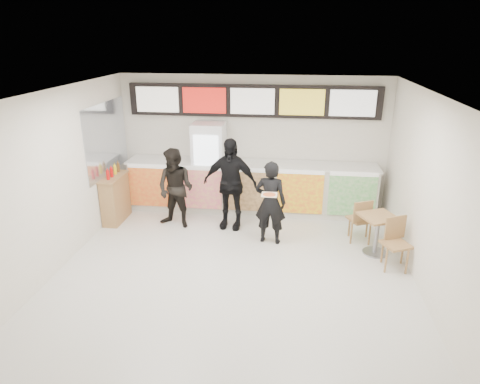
% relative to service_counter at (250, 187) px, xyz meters
% --- Properties ---
extents(floor, '(7.00, 7.00, 0.00)m').
position_rel_service_counter_xyz_m(floor, '(-0.00, -3.09, -0.57)').
color(floor, beige).
rests_on(floor, ground).
extents(ceiling, '(7.00, 7.00, 0.00)m').
position_rel_service_counter_xyz_m(ceiling, '(-0.00, -3.09, 2.43)').
color(ceiling, white).
rests_on(ceiling, wall_back).
extents(wall_back, '(6.00, 0.00, 6.00)m').
position_rel_service_counter_xyz_m(wall_back, '(-0.00, 0.41, 0.93)').
color(wall_back, silver).
rests_on(wall_back, floor).
extents(wall_left, '(0.00, 7.00, 7.00)m').
position_rel_service_counter_xyz_m(wall_left, '(-3.00, -3.09, 0.93)').
color(wall_left, silver).
rests_on(wall_left, floor).
extents(wall_right, '(0.00, 7.00, 7.00)m').
position_rel_service_counter_xyz_m(wall_right, '(3.00, -3.09, 0.93)').
color(wall_right, silver).
rests_on(wall_right, floor).
extents(service_counter, '(5.56, 0.77, 1.14)m').
position_rel_service_counter_xyz_m(service_counter, '(0.00, 0.00, 0.00)').
color(service_counter, silver).
rests_on(service_counter, floor).
extents(menu_board, '(5.50, 0.14, 0.70)m').
position_rel_service_counter_xyz_m(menu_board, '(0.00, 0.32, 1.88)').
color(menu_board, black).
rests_on(menu_board, wall_back).
extents(drinks_fridge, '(0.70, 0.67, 2.00)m').
position_rel_service_counter_xyz_m(drinks_fridge, '(-0.93, 0.02, 0.43)').
color(drinks_fridge, white).
rests_on(drinks_fridge, floor).
extents(mirror_panel, '(0.01, 2.00, 1.50)m').
position_rel_service_counter_xyz_m(mirror_panel, '(-2.99, -0.64, 1.18)').
color(mirror_panel, '#B2B7BF').
rests_on(mirror_panel, wall_left).
extents(customer_main, '(0.64, 0.46, 1.64)m').
position_rel_service_counter_xyz_m(customer_main, '(0.53, -1.50, 0.25)').
color(customer_main, black).
rests_on(customer_main, floor).
extents(customer_left, '(0.95, 0.83, 1.67)m').
position_rel_service_counter_xyz_m(customer_left, '(-1.44, -1.02, 0.26)').
color(customer_left, black).
rests_on(customer_left, floor).
extents(customer_mid, '(1.16, 0.58, 1.90)m').
position_rel_service_counter_xyz_m(customer_mid, '(-0.33, -0.91, 0.38)').
color(customer_mid, black).
rests_on(customer_mid, floor).
extents(pizza_slice, '(0.36, 0.36, 0.02)m').
position_rel_service_counter_xyz_m(pizza_slice, '(0.53, -1.95, 0.58)').
color(pizza_slice, beige).
rests_on(pizza_slice, customer_main).
extents(cafe_table, '(1.02, 1.57, 0.90)m').
position_rel_service_counter_xyz_m(cafe_table, '(2.50, -1.74, -0.05)').
color(cafe_table, '#A3784A').
rests_on(cafe_table, floor).
extents(condiment_ledge, '(0.37, 0.90, 1.20)m').
position_rel_service_counter_xyz_m(condiment_ledge, '(-2.82, -0.90, -0.06)').
color(condiment_ledge, '#A3784A').
rests_on(condiment_ledge, floor).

